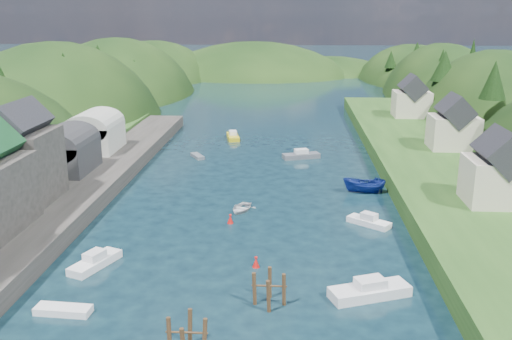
# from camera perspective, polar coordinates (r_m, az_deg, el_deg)

# --- Properties ---
(ground) EXTENTS (600.00, 600.00, 0.00)m
(ground) POSITION_cam_1_polar(r_m,az_deg,el_deg) (92.28, 0.87, 1.32)
(ground) COLOR black
(ground) RESTS_ON ground
(hillside_left) EXTENTS (44.00, 245.56, 52.00)m
(hillside_left) POSITION_cam_1_polar(r_m,az_deg,el_deg) (128.25, -19.08, 0.87)
(hillside_left) COLOR black
(hillside_left) RESTS_ON ground
(hillside_right) EXTENTS (36.00, 245.56, 48.00)m
(hillside_right) POSITION_cam_1_polar(r_m,az_deg,el_deg) (125.05, 22.52, 0.45)
(hillside_right) COLOR black
(hillside_right) RESTS_ON ground
(far_hills) EXTENTS (103.00, 68.00, 44.00)m
(far_hills) POSITION_cam_1_polar(r_m,az_deg,el_deg) (215.95, 2.80, 6.74)
(far_hills) COLOR black
(far_hills) RESTS_ON ground
(hill_trees) EXTENTS (90.92, 152.50, 11.60)m
(hill_trees) POSITION_cam_1_polar(r_m,az_deg,el_deg) (103.68, 1.75, 9.09)
(hill_trees) COLOR black
(hill_trees) RESTS_ON ground
(quay_left) EXTENTS (12.00, 110.00, 2.00)m
(quay_left) POSITION_cam_1_polar(r_m,az_deg,el_deg) (69.25, -20.73, -3.84)
(quay_left) COLOR #2D2B28
(quay_left) RESTS_ON ground
(boat_sheds) EXTENTS (7.00, 21.00, 7.50)m
(boat_sheds) POSITION_cam_1_polar(r_m,az_deg,el_deg) (85.77, -17.15, 3.11)
(boat_sheds) COLOR #2D2D30
(boat_sheds) RESTS_ON quay_left
(terrace_right) EXTENTS (16.00, 120.00, 2.40)m
(terrace_right) POSITION_cam_1_polar(r_m,az_deg,el_deg) (84.78, 17.66, 0.09)
(terrace_right) COLOR #234719
(terrace_right) RESTS_ON ground
(right_bank_cottages) EXTENTS (9.00, 59.24, 8.41)m
(right_bank_cottages) POSITION_cam_1_polar(r_m,az_deg,el_deg) (92.35, 18.51, 4.23)
(right_bank_cottages) COLOR beige
(right_bank_cottages) RESTS_ON terrace_right
(piling_cluster_near) EXTENTS (2.93, 2.76, 3.31)m
(piling_cluster_near) POSITION_cam_1_polar(r_m,az_deg,el_deg) (41.29, -6.92, -16.47)
(piling_cluster_near) COLOR #382314
(piling_cluster_near) RESTS_ON ground
(piling_cluster_far) EXTENTS (2.85, 2.69, 3.38)m
(piling_cluster_far) POSITION_cam_1_polar(r_m,az_deg,el_deg) (46.87, 1.33, -12.11)
(piling_cluster_far) COLOR #382314
(piling_cluster_far) RESTS_ON ground
(channel_buoy_near) EXTENTS (0.70, 0.70, 1.10)m
(channel_buoy_near) POSITION_cam_1_polar(r_m,az_deg,el_deg) (53.39, -0.00, -9.22)
(channel_buoy_near) COLOR #AE100D
(channel_buoy_near) RESTS_ON ground
(channel_buoy_far) EXTENTS (0.70, 0.70, 1.10)m
(channel_buoy_far) POSITION_cam_1_polar(r_m,az_deg,el_deg) (63.84, -2.58, -4.93)
(channel_buoy_far) COLOR #AE100D
(channel_buoy_far) RESTS_ON ground
(moored_boats) EXTENTS (35.31, 77.53, 2.14)m
(moored_boats) POSITION_cam_1_polar(r_m,az_deg,el_deg) (60.04, -0.26, -6.11)
(moored_boats) COLOR white
(moored_boats) RESTS_ON ground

